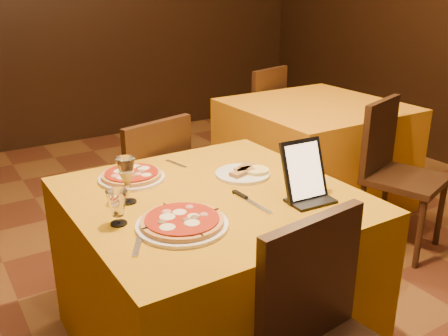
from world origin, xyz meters
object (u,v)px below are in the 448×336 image
side_table (313,154)px  wine_glass (127,180)px  chair_main_far (139,194)px  chair_side_near (406,179)px  chair_side_far (251,119)px  pizza_near (182,223)px  main_table (212,273)px  pizza_far (132,176)px  tablet (304,170)px  water_glass (118,208)px

side_table → wine_glass: 2.03m
chair_main_far → chair_side_near: size_ratio=1.00×
chair_main_far → wine_glass: bearing=51.0°
chair_side_far → pizza_near: 2.62m
main_table → side_table: 1.75m
pizza_far → pizza_near: bearing=-92.3°
chair_side_far → pizza_far: 2.24m
pizza_near → side_table: bearing=34.8°
tablet → chair_side_near: bearing=22.0°
chair_side_far → water_glass: chair_side_far is taller
side_table → chair_side_near: (0.00, -0.82, 0.08)m
main_table → side_table: bearing=34.0°
chair_side_far → tablet: tablet is taller
pizza_near → chair_main_far: bearing=76.6°
chair_main_far → chair_side_far: 1.76m
main_table → pizza_far: (-0.21, 0.32, 0.39)m
pizza_far → water_glass: water_glass is taller
chair_side_near → pizza_far: chair_side_near is taller
chair_main_far → side_table: bearing=173.0°
chair_side_far → wine_glass: wine_glass is taller
main_table → wine_glass: (-0.32, 0.10, 0.47)m
pizza_near → water_glass: 0.24m
water_glass → tablet: (0.71, -0.17, 0.06)m
side_table → pizza_near: (-1.69, -1.17, 0.39)m
pizza_near → pizza_far: same height
side_table → tablet: bearing=-133.9°
chair_side_near → chair_side_far: (0.00, 1.62, 0.00)m
side_table → wine_glass: (-1.77, -0.88, 0.47)m
wine_glass → tablet: size_ratio=0.78×
chair_side_near → pizza_near: size_ratio=2.76×
main_table → wine_glass: wine_glass is taller
side_table → pizza_far: pizza_far is taller
chair_main_far → water_glass: bearing=49.5°
chair_main_far → chair_side_near: 1.58m
chair_main_far → pizza_far: chair_main_far is taller
pizza_near → water_glass: size_ratio=2.54×
chair_side_near → pizza_near: 1.75m
chair_side_near → pizza_far: bearing=156.3°
side_table → chair_side_far: size_ratio=1.21×
chair_main_far → pizza_far: size_ratio=3.15×
wine_glass → water_glass: bearing=-122.3°
chair_side_far → tablet: 2.36m
chair_side_far → pizza_far: (-1.67, -1.46, 0.31)m
side_table → chair_main_far: size_ratio=1.21×
chair_side_far → pizza_near: size_ratio=2.76×
chair_main_far → pizza_near: 1.06m
chair_side_near → chair_side_far: size_ratio=1.00×
chair_side_far → main_table: bearing=34.9°
main_table → tablet: size_ratio=4.51×
chair_side_far → wine_glass: (-1.77, -1.68, 0.39)m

